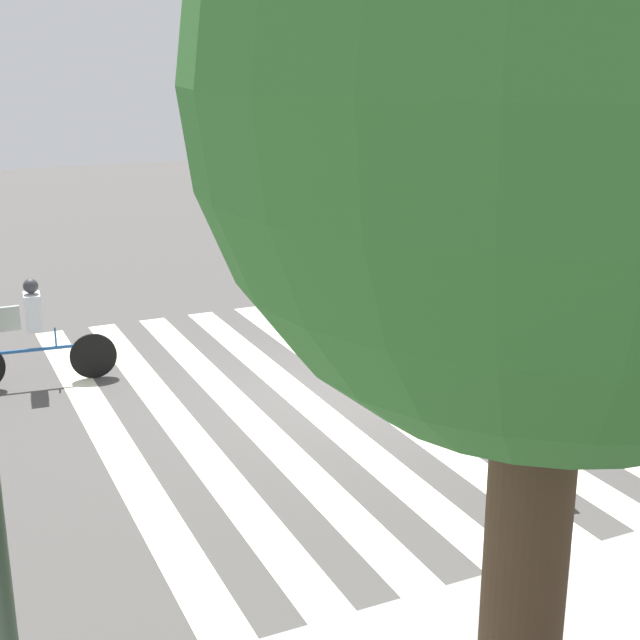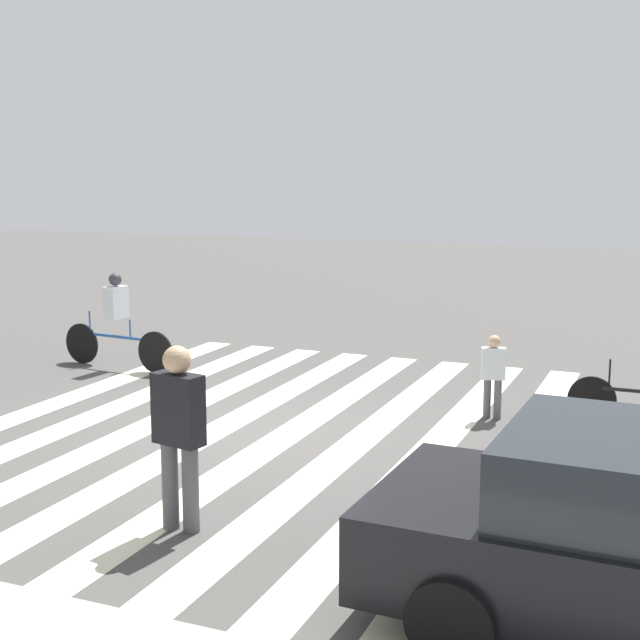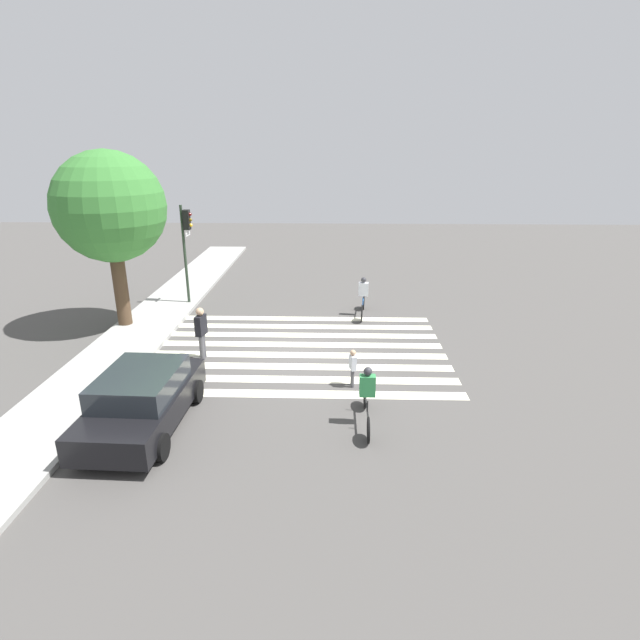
% 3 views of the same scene
% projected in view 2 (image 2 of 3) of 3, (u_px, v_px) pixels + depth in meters
% --- Properties ---
extents(ground_plane, '(60.00, 60.00, 0.00)m').
position_uv_depth(ground_plane, '(258.00, 429.00, 11.76)').
color(ground_plane, '#4C4947').
extents(crosswalk_stripes, '(7.12, 10.00, 0.01)m').
position_uv_depth(crosswalk_stripes, '(258.00, 429.00, 11.76)').
color(crosswalk_stripes, '#F2EDCC').
rests_on(crosswalk_stripes, ground_plane).
extents(pedestrian_adult_yellow_jacket, '(0.53, 0.32, 1.79)m').
position_uv_depth(pedestrian_adult_yellow_jacket, '(179.00, 427.00, 8.31)').
color(pedestrian_adult_yellow_jacket, '#4C4C51').
rests_on(pedestrian_adult_yellow_jacket, ground_plane).
extents(pedestrian_adult_blue_shirt, '(0.35, 0.23, 1.17)m').
position_uv_depth(pedestrian_adult_blue_shirt, '(493.00, 372.00, 12.16)').
color(pedestrian_adult_blue_shirt, '#4C4C51').
rests_on(pedestrian_adult_blue_shirt, ground_plane).
extents(cyclist_mid_street, '(2.35, 0.42, 1.65)m').
position_uv_depth(cyclist_mid_street, '(117.00, 318.00, 15.22)').
color(cyclist_mid_street, black).
rests_on(cyclist_mid_street, ground_plane).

